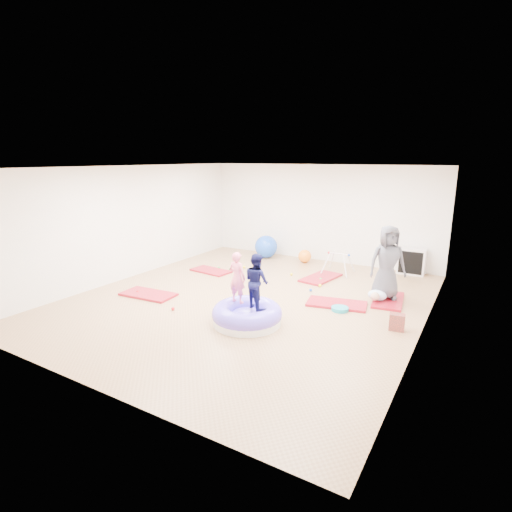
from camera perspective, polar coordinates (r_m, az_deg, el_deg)
The scene contains 19 objects.
room at distance 8.34m, azimuth -1.05°, elevation 2.91°, with size 7.01×8.01×2.81m.
gym_mat_front_left at distance 9.24m, azimuth -15.13°, elevation -5.30°, with size 1.22×0.61×0.05m, color #9E1F3E.
gym_mat_mid_left at distance 10.82m, azimuth -6.47°, elevation -2.11°, with size 1.09×0.54×0.05m, color #9E1F3E.
gym_mat_center_back at distance 10.26m, azimuth 9.23°, elevation -3.08°, with size 1.21×0.60×0.05m, color #9E1F3E.
gym_mat_right at distance 8.54m, azimuth 11.45°, elevation -6.70°, with size 1.21×0.61×0.05m, color #9E1F3E.
gym_mat_rear_right at distance 9.04m, azimuth 18.36°, elevation -5.99°, with size 1.19×0.59×0.05m, color #9E1F3E.
inflatable_cushion at distance 7.44m, azimuth -1.29°, elevation -8.46°, with size 1.30×1.30×0.41m.
child_pink at distance 7.43m, azimuth -2.71°, elevation -2.72°, with size 0.36×0.23×0.98m, color pink.
child_navy at distance 7.15m, azimuth 0.08°, elevation -3.23°, with size 0.49×0.39×1.02m, color #0D0E3A.
adult_caregiver at distance 8.85m, azimuth 18.27°, elevation -0.88°, with size 0.77×0.50×1.58m, color #42434D.
infant at distance 8.81m, azimuth 16.87°, elevation -5.41°, with size 0.39×0.40×0.23m.
ball_pit_balls at distance 9.71m, azimuth -1.00°, elevation -3.81°, with size 3.44×3.49×0.07m.
exercise_ball_blue at distance 12.17m, azimuth 1.45°, elevation 1.35°, with size 0.69×0.69×0.69m, color blue.
exercise_ball_orange at distance 11.71m, azimuth 6.98°, elevation -0.03°, with size 0.38×0.38×0.38m, color orange.
infant_play_gym at distance 10.67m, azimuth 11.68°, elevation -0.58°, with size 0.73×0.69×0.56m.
cube_shelf at distance 11.21m, azimuth 21.33°, elevation -0.73°, with size 0.68×0.34×0.68m.
balance_disc at distance 8.24m, azimuth 11.90°, elevation -7.41°, with size 0.34×0.34×0.08m, color teal.
backpack at distance 7.58m, azimuth 19.48°, elevation -8.91°, with size 0.26×0.16×0.31m, color #B13629.
yellow_toy at distance 9.46m, azimuth -14.29°, elevation -4.86°, with size 0.21×0.21×0.03m, color yellow.
Camera 1 is at (4.27, -6.98, 2.99)m, focal length 28.00 mm.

